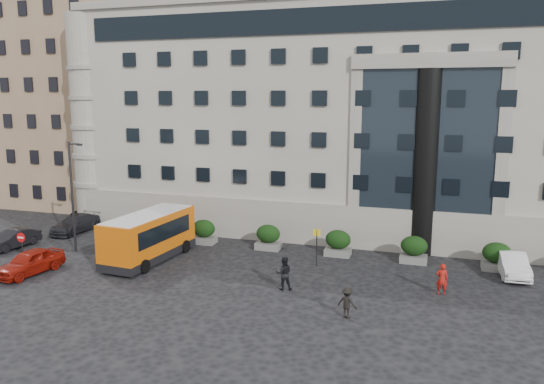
{
  "coord_description": "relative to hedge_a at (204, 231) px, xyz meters",
  "views": [
    {
      "loc": [
        13.02,
        -28.07,
        11.2
      ],
      "look_at": [
        2.65,
        4.2,
        5.0
      ],
      "focal_mm": 35.0,
      "sensor_mm": 36.0,
      "label": 1
    }
  ],
  "objects": [
    {
      "name": "ground",
      "position": [
        4.0,
        -7.8,
        -0.93
      ],
      "size": [
        120.0,
        120.0,
        0.0
      ],
      "primitive_type": "plane",
      "color": "black",
      "rests_on": "ground"
    },
    {
      "name": "civic_building",
      "position": [
        10.0,
        14.2,
        8.07
      ],
      "size": [
        44.0,
        24.0,
        18.0
      ],
      "primitive_type": "cube",
      "color": "gray",
      "rests_on": "ground"
    },
    {
      "name": "entrance_column",
      "position": [
        16.0,
        2.5,
        5.57
      ],
      "size": [
        1.8,
        1.8,
        13.0
      ],
      "primitive_type": "cylinder",
      "color": "black",
      "rests_on": "ground"
    },
    {
      "name": "apartment_near",
      "position": [
        -20.0,
        12.2,
        9.07
      ],
      "size": [
        14.0,
        14.0,
        20.0
      ],
      "primitive_type": "cube",
      "color": "#8B6C51",
      "rests_on": "ground"
    },
    {
      "name": "apartment_far",
      "position": [
        -23.0,
        30.2,
        10.07
      ],
      "size": [
        13.0,
        13.0,
        22.0
      ],
      "primitive_type": "cube",
      "color": "#846D4D",
      "rests_on": "ground"
    },
    {
      "name": "hedge_a",
      "position": [
        0.0,
        0.0,
        0.0
      ],
      "size": [
        1.8,
        1.26,
        1.84
      ],
      "color": "#62615F",
      "rests_on": "ground"
    },
    {
      "name": "hedge_b",
      "position": [
        5.2,
        0.0,
        0.0
      ],
      "size": [
        1.8,
        1.26,
        1.84
      ],
      "color": "#62615F",
      "rests_on": "ground"
    },
    {
      "name": "hedge_c",
      "position": [
        10.4,
        0.0,
        0.0
      ],
      "size": [
        1.8,
        1.26,
        1.84
      ],
      "color": "#62615F",
      "rests_on": "ground"
    },
    {
      "name": "hedge_d",
      "position": [
        15.6,
        0.0,
        0.0
      ],
      "size": [
        1.8,
        1.26,
        1.84
      ],
      "color": "#62615F",
      "rests_on": "ground"
    },
    {
      "name": "hedge_e",
      "position": [
        20.8,
        0.0,
        0.0
      ],
      "size": [
        1.8,
        1.26,
        1.84
      ],
      "color": "#62615F",
      "rests_on": "ground"
    },
    {
      "name": "street_lamp",
      "position": [
        -7.94,
        -4.8,
        3.44
      ],
      "size": [
        1.16,
        0.18,
        8.0
      ],
      "color": "#262628",
      "rests_on": "ground"
    },
    {
      "name": "bus_stop_sign",
      "position": [
        9.5,
        -2.8,
        0.8
      ],
      "size": [
        0.5,
        0.08,
        2.52
      ],
      "color": "#262628",
      "rests_on": "ground"
    },
    {
      "name": "no_entry_sign",
      "position": [
        -9.0,
        -8.84,
        0.72
      ],
      "size": [
        0.64,
        0.16,
        2.32
      ],
      "color": "#262628",
      "rests_on": "ground"
    },
    {
      "name": "minibus",
      "position": [
        -1.76,
        -4.99,
        0.86
      ],
      "size": [
        3.37,
        7.96,
        3.25
      ],
      "rotation": [
        0.0,
        0.0,
        -0.08
      ],
      "color": "#CD5809",
      "rests_on": "ground"
    },
    {
      "name": "red_truck",
      "position": [
        -13.6,
        6.99,
        0.52
      ],
      "size": [
        3.51,
        5.67,
        2.84
      ],
      "rotation": [
        0.0,
        0.0,
        0.25
      ],
      "color": "maroon",
      "rests_on": "ground"
    },
    {
      "name": "parked_car_a",
      "position": [
        -7.5,
        -9.88,
        -0.15
      ],
      "size": [
        2.48,
        4.78,
        1.55
      ],
      "primitive_type": "imported",
      "rotation": [
        0.0,
        0.0,
        -0.15
      ],
      "color": "maroon",
      "rests_on": "ground"
    },
    {
      "name": "parked_car_b",
      "position": [
        -12.95,
        -5.55,
        -0.24
      ],
      "size": [
        1.83,
        4.28,
        1.37
      ],
      "primitive_type": "imported",
      "rotation": [
        0.0,
        0.0,
        -0.09
      ],
      "color": "black",
      "rests_on": "ground"
    },
    {
      "name": "parked_car_c",
      "position": [
        -11.57,
        -0.2,
        -0.22
      ],
      "size": [
        2.18,
        4.95,
        1.41
      ],
      "primitive_type": "imported",
      "rotation": [
        0.0,
        0.0,
        -0.04
      ],
      "color": "black",
      "rests_on": "ground"
    },
    {
      "name": "parked_car_d",
      "position": [
        -13.0,
        4.27,
        -0.23
      ],
      "size": [
        2.81,
        5.22,
        1.39
      ],
      "primitive_type": "imported",
      "rotation": [
        0.0,
        0.0,
        -0.1
      ],
      "color": "black",
      "rests_on": "ground"
    },
    {
      "name": "white_taxi",
      "position": [
        21.66,
        -0.8,
        -0.19
      ],
      "size": [
        1.89,
        4.6,
        1.48
      ],
      "primitive_type": "imported",
      "rotation": [
        0.0,
        0.0,
        0.07
      ],
      "color": "silver",
      "rests_on": "ground"
    },
    {
      "name": "pedestrian_a",
      "position": [
        17.44,
        -5.59,
        -0.02
      ],
      "size": [
        0.7,
        0.49,
        1.83
      ],
      "primitive_type": "imported",
      "rotation": [
        0.0,
        0.0,
        3.23
      ],
      "color": "#AA1811",
      "rests_on": "ground"
    },
    {
      "name": "pedestrian_b",
      "position": [
        8.67,
        -7.6,
        0.06
      ],
      "size": [
        1.16,
        1.03,
        1.98
      ],
      "primitive_type": "imported",
      "rotation": [
        0.0,
        0.0,
        3.48
      ],
      "color": "black",
      "rests_on": "ground"
    },
    {
      "name": "pedestrian_c",
      "position": [
        12.87,
        -10.45,
        -0.12
      ],
      "size": [
        1.16,
        0.83,
        1.63
      ],
      "primitive_type": "imported",
      "rotation": [
        0.0,
        0.0,
        2.91
      ],
      "color": "black",
      "rests_on": "ground"
    }
  ]
}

